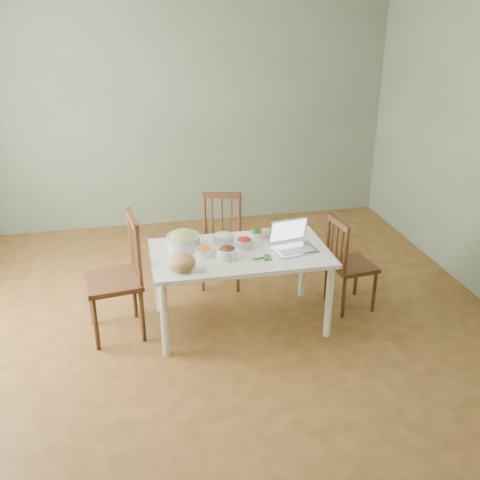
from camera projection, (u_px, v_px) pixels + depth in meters
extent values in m
cube|color=#503517|center=(215.00, 329.00, 4.66)|extent=(5.00, 5.00, 0.00)
cube|color=gray|center=(177.00, 113.00, 6.36)|extent=(5.00, 0.00, 2.70)
cube|color=gray|center=(327.00, 387.00, 1.88)|extent=(5.00, 0.00, 2.70)
ellipsoid|color=tan|center=(182.00, 262.00, 4.14)|extent=(0.25, 0.25, 0.14)
cube|color=white|center=(198.00, 271.00, 4.12)|extent=(0.11, 0.05, 0.03)
cylinder|color=#DFCA81|center=(269.00, 233.00, 4.80)|extent=(0.23, 0.23, 0.02)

